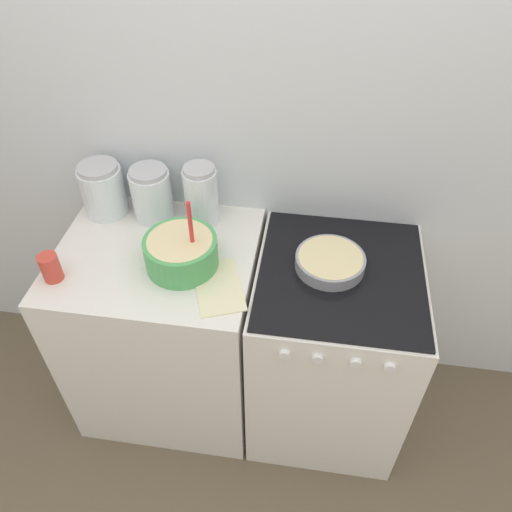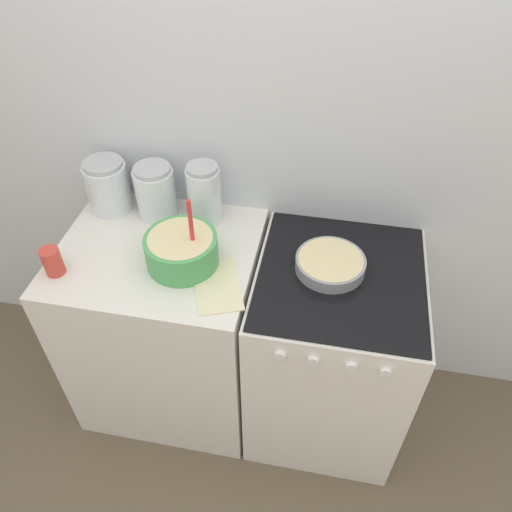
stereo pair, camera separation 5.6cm
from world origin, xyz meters
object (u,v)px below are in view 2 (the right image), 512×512
at_px(mixing_bowl, 182,249).
at_px(stove, 329,350).
at_px(storage_jar_left, 109,189).
at_px(storage_jar_middle, 156,194).
at_px(baking_pan, 330,264).
at_px(storage_jar_right, 204,197).
at_px(tin_can, 53,261).

bearing_deg(mixing_bowl, stove, 4.51).
distance_m(storage_jar_left, storage_jar_middle, 0.21).
height_order(storage_jar_left, storage_jar_middle, same).
bearing_deg(storage_jar_left, baking_pan, -12.19).
xyz_separation_m(mixing_bowl, storage_jar_right, (0.02, 0.27, 0.04)).
bearing_deg(baking_pan, storage_jar_left, 167.81).
bearing_deg(baking_pan, storage_jar_middle, 164.54).
height_order(mixing_bowl, storage_jar_left, mixing_bowl).
height_order(mixing_bowl, storage_jar_middle, mixing_bowl).
distance_m(storage_jar_middle, storage_jar_right, 0.21).
relative_size(stove, storage_jar_left, 4.14).
bearing_deg(storage_jar_right, storage_jar_middle, 180.00).
bearing_deg(storage_jar_right, tin_can, -138.53).
bearing_deg(stove, baking_pan, 154.29).
bearing_deg(storage_jar_middle, tin_can, -122.15).
relative_size(mixing_bowl, tin_can, 2.74).
xyz_separation_m(mixing_bowl, tin_can, (-0.45, -0.14, -0.02)).
height_order(stove, tin_can, tin_can).
distance_m(mixing_bowl, tin_can, 0.47).
bearing_deg(storage_jar_right, mixing_bowl, -93.46).
height_order(baking_pan, storage_jar_left, storage_jar_left).
distance_m(mixing_bowl, storage_jar_left, 0.48).
xyz_separation_m(storage_jar_left, tin_can, (-0.05, -0.41, -0.04)).
height_order(stove, storage_jar_left, storage_jar_left).
distance_m(storage_jar_right, tin_can, 0.63).
bearing_deg(mixing_bowl, baking_pan, 7.20).
bearing_deg(mixing_bowl, storage_jar_left, 145.46).
height_order(mixing_bowl, tin_can, mixing_bowl).
height_order(baking_pan, tin_can, tin_can).
bearing_deg(storage_jar_middle, storage_jar_left, -180.00).
relative_size(baking_pan, tin_can, 2.39).
distance_m(mixing_bowl, storage_jar_right, 0.28).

